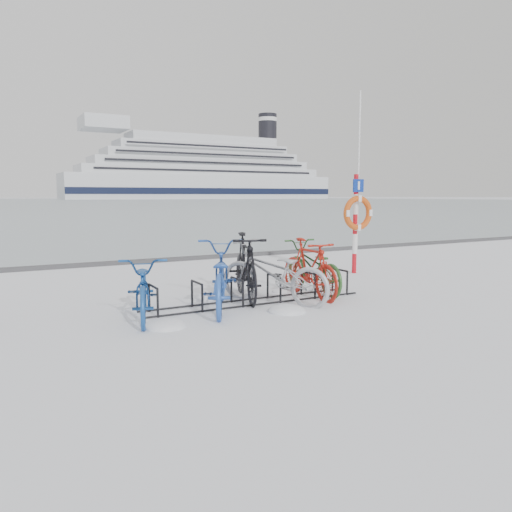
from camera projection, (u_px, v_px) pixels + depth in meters
The scene contains 12 objects.
ground at pixel (256, 303), 8.56m from camera, with size 900.00×900.00×0.00m, color white.
quay_edge at pixel (153, 261), 13.69m from camera, with size 400.00×0.25×0.10m, color #3F3F42.
bike_rack at pixel (256, 292), 8.54m from camera, with size 4.00×0.48×0.46m.
lifebuoy_station at pixel (357, 213), 11.60m from camera, with size 0.81×0.23×4.21m.
cruise_ferry at pixel (202, 175), 252.19m from camera, with size 137.31×25.90×45.12m.
bike_0 at pixel (144, 285), 7.43m from camera, with size 0.66×1.90×1.00m, color navy.
bike_1 at pixel (219, 275), 8.02m from camera, with size 0.75×2.15×1.13m, color #2954AC.
bike_2 at pixel (246, 265), 8.82m from camera, with size 0.57×2.01×1.21m, color black.
bike_3 at pixel (273, 271), 8.49m from camera, with size 0.73×2.10×1.10m, color #A5A6AC.
bike_4 at pixel (309, 267), 9.03m from camera, with size 0.51×1.82×1.09m, color #B32114.
bike_5 at pixel (313, 265), 9.54m from camera, with size 0.67×1.91×1.00m, color #285525.
snow_drifts at pixel (241, 308), 8.17m from camera, with size 3.69×2.16×0.22m.
Camera 1 is at (-4.02, -7.38, 1.83)m, focal length 35.00 mm.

